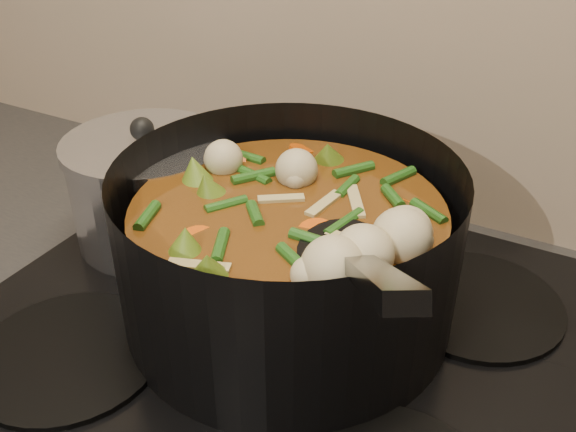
% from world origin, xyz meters
% --- Properties ---
extents(stovetop, '(0.62, 0.54, 0.03)m').
position_xyz_m(stovetop, '(0.00, 1.93, 0.92)').
color(stovetop, black).
rests_on(stovetop, counter).
extents(stockpot, '(0.42, 0.43, 0.24)m').
position_xyz_m(stockpot, '(-0.01, 1.96, 1.01)').
color(stockpot, black).
rests_on(stockpot, stovetop).
extents(saucepan, '(0.19, 0.19, 0.15)m').
position_xyz_m(saucepan, '(-0.22, 2.01, 0.99)').
color(saucepan, silver).
rests_on(saucepan, stovetop).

